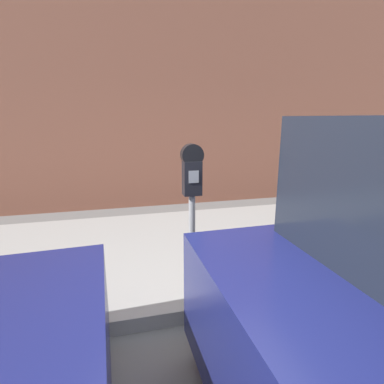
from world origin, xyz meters
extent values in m
cube|color=#9E9B96|center=(0.00, 2.20, 0.07)|extent=(24.00, 2.80, 0.14)
cube|color=#935642|center=(0.00, 4.70, 3.39)|extent=(24.00, 0.30, 6.77)
cylinder|color=gray|center=(-0.29, 1.12, 0.62)|extent=(0.06, 0.06, 0.96)
cube|color=black|center=(-0.29, 1.12, 1.25)|extent=(0.16, 0.12, 0.31)
cube|color=gray|center=(-0.29, 1.06, 1.28)|extent=(0.09, 0.01, 0.11)
cylinder|color=black|center=(-0.29, 1.12, 1.46)|extent=(0.20, 0.10, 0.20)
cylinder|color=black|center=(0.41, 0.35, 0.32)|extent=(0.65, 0.23, 0.64)
camera|label=1|loc=(-0.93, -1.43, 1.78)|focal=28.00mm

